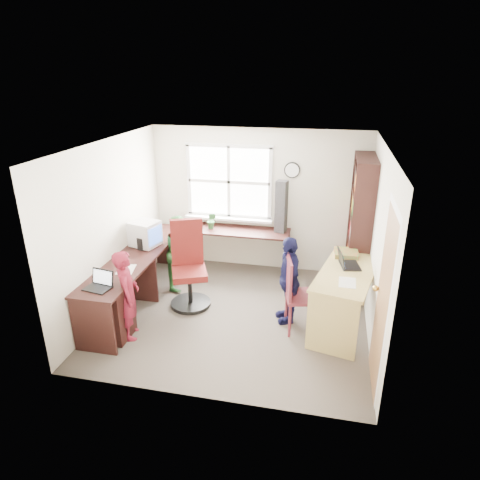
{
  "coord_description": "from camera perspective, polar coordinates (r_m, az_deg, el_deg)",
  "views": [
    {
      "loc": [
        1.16,
        -5.14,
        3.26
      ],
      "look_at": [
        0.0,
        0.25,
        1.05
      ],
      "focal_mm": 32.0,
      "sensor_mm": 36.0,
      "label": 1
    }
  ],
  "objects": [
    {
      "name": "crt_monitor",
      "position": [
        6.61,
        -12.56,
        0.82
      ],
      "size": [
        0.47,
        0.44,
        0.39
      ],
      "rotation": [
        0.0,
        0.0,
        -0.27
      ],
      "color": "silver",
      "rests_on": "l_desk"
    },
    {
      "name": "potted_plant",
      "position": [
        7.2,
        -3.81,
        2.59
      ],
      "size": [
        0.18,
        0.15,
        0.28
      ],
      "primitive_type": "imported",
      "rotation": [
        0.0,
        0.0,
        -0.18
      ],
      "color": "#2B6D34",
      "rests_on": "l_desk"
    },
    {
      "name": "paper_a",
      "position": [
        5.97,
        -14.96,
        -3.81
      ],
      "size": [
        0.28,
        0.35,
        0.0
      ],
      "rotation": [
        0.0,
        0.0,
        0.22
      ],
      "color": "beige",
      "rests_on": "l_desk"
    },
    {
      "name": "laptop_left",
      "position": [
        5.57,
        -18.2,
        -5.56
      ],
      "size": [
        0.35,
        0.31,
        0.21
      ],
      "rotation": [
        0.0,
        0.0,
        -0.17
      ],
      "color": "black",
      "rests_on": "l_desk"
    },
    {
      "name": "room",
      "position": [
        5.74,
        -0.22,
        0.99
      ],
      "size": [
        3.64,
        3.44,
        2.44
      ],
      "color": "#423B34",
      "rests_on": "ground"
    },
    {
      "name": "cd_tower",
      "position": [
        6.99,
        5.53,
        4.43
      ],
      "size": [
        0.2,
        0.19,
        0.86
      ],
      "rotation": [
        0.0,
        0.0,
        -0.24
      ],
      "color": "black",
      "rests_on": "l_desk"
    },
    {
      "name": "wooden_chair",
      "position": [
        5.66,
        7.68,
        -6.87
      ],
      "size": [
        0.54,
        0.54,
        1.03
      ],
      "rotation": [
        0.0,
        0.0,
        0.23
      ],
      "color": "maroon",
      "rests_on": "ground"
    },
    {
      "name": "person_red",
      "position": [
        5.64,
        -14.76,
        -7.08
      ],
      "size": [
        0.43,
        0.52,
        1.2
      ],
      "primitive_type": "imported",
      "rotation": [
        0.0,
        0.0,
        1.96
      ],
      "color": "maroon",
      "rests_on": "ground"
    },
    {
      "name": "game_box",
      "position": [
        6.19,
        13.98,
        -1.71
      ],
      "size": [
        0.34,
        0.34,
        0.06
      ],
      "rotation": [
        0.0,
        0.0,
        0.05
      ],
      "color": "red",
      "rests_on": "right_desk"
    },
    {
      "name": "speaker_a",
      "position": [
        6.52,
        -12.99,
        -0.48
      ],
      "size": [
        0.12,
        0.12,
        0.19
      ],
      "rotation": [
        0.0,
        0.0,
        -0.24
      ],
      "color": "black",
      "rests_on": "l_desk"
    },
    {
      "name": "l_desk",
      "position": [
        6.13,
        -13.19,
        -6.03
      ],
      "size": [
        2.38,
        2.95,
        0.75
      ],
      "color": "black",
      "rests_on": "ground"
    },
    {
      "name": "paper_b",
      "position": [
        5.43,
        14.12,
        -5.52
      ],
      "size": [
        0.21,
        0.3,
        0.0
      ],
      "rotation": [
        0.0,
        0.0,
        -0.02
      ],
      "color": "beige",
      "rests_on": "right_desk"
    },
    {
      "name": "person_green",
      "position": [
        6.77,
        -7.95,
        -1.61
      ],
      "size": [
        0.47,
        0.59,
        1.18
      ],
      "primitive_type": "imported",
      "rotation": [
        0.0,
        0.0,
        1.61
      ],
      "color": "#2E7534",
      "rests_on": "ground"
    },
    {
      "name": "person_navy",
      "position": [
        5.83,
        6.49,
        -5.28
      ],
      "size": [
        0.51,
        0.78,
        1.24
      ],
      "primitive_type": "imported",
      "rotation": [
        0.0,
        0.0,
        -1.25
      ],
      "color": "#13133B",
      "rests_on": "ground"
    },
    {
      "name": "laptop_right",
      "position": [
        5.85,
        14.0,
        -2.92
      ],
      "size": [
        0.33,
        0.38,
        0.23
      ],
      "rotation": [
        0.0,
        0.0,
        1.77
      ],
      "color": "black",
      "rests_on": "right_desk"
    },
    {
      "name": "speaker_b",
      "position": [
        6.92,
        -11.24,
        0.91
      ],
      "size": [
        0.11,
        0.11,
        0.17
      ],
      "rotation": [
        0.0,
        0.0,
        0.31
      ],
      "color": "black",
      "rests_on": "l_desk"
    },
    {
      "name": "right_desk",
      "position": [
        5.82,
        13.89,
        -6.11
      ],
      "size": [
        0.96,
        1.53,
        0.82
      ],
      "rotation": [
        0.0,
        0.0,
        -0.22
      ],
      "color": "tan",
      "rests_on": "ground"
    },
    {
      "name": "swivel_chair",
      "position": [
        6.29,
        -6.84,
        -3.91
      ],
      "size": [
        0.77,
        0.77,
        1.27
      ],
      "rotation": [
        0.0,
        0.0,
        0.4
      ],
      "color": "black",
      "rests_on": "ground"
    },
    {
      "name": "bookshelf",
      "position": [
        6.74,
        15.6,
        1.41
      ],
      "size": [
        0.3,
        1.02,
        2.1
      ],
      "color": "black",
      "rests_on": "ground"
    }
  ]
}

